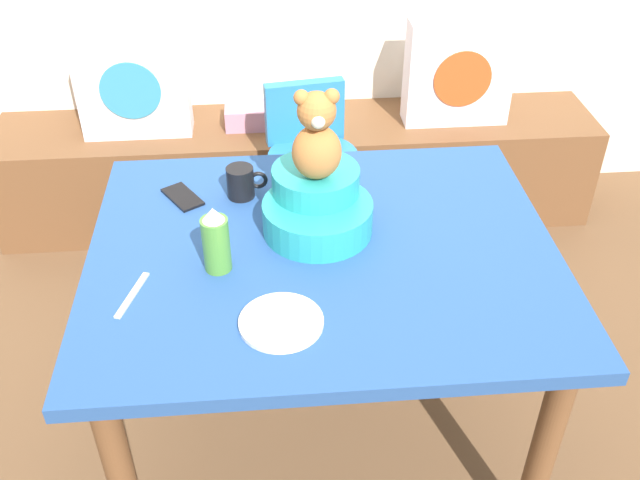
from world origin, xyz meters
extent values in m
plane|color=brown|center=(0.00, 0.00, 0.00)|extent=(8.00, 8.00, 0.00)
cube|color=brown|center=(0.00, 1.26, 0.23)|extent=(2.60, 0.44, 0.46)
cube|color=silver|center=(-0.66, 1.24, 0.68)|extent=(0.44, 0.14, 0.44)
cylinder|color=teal|center=(-0.66, 1.16, 0.68)|extent=(0.24, 0.01, 0.24)
cube|color=silver|center=(0.68, 1.24, 0.68)|extent=(0.44, 0.14, 0.44)
cylinder|color=#D84C1E|center=(0.68, 1.16, 0.68)|extent=(0.24, 0.01, 0.24)
cube|color=#BA7E97|center=(-0.21, 1.26, 0.50)|extent=(0.20, 0.14, 0.09)
cube|color=#264C8C|center=(0.00, 0.00, 0.72)|extent=(1.25, 1.01, 0.04)
cylinder|color=brown|center=(0.53, -0.42, 0.35)|extent=(0.07, 0.07, 0.70)
cylinder|color=brown|center=(-0.53, 0.42, 0.35)|extent=(0.07, 0.07, 0.70)
cylinder|color=brown|center=(0.53, 0.42, 0.35)|extent=(0.07, 0.07, 0.70)
cylinder|color=#2672B2|center=(0.03, 0.81, 0.51)|extent=(0.34, 0.34, 0.10)
cube|color=#2672B2|center=(0.01, 0.94, 0.67)|extent=(0.30, 0.09, 0.24)
cube|color=white|center=(0.06, 0.63, 0.58)|extent=(0.33, 0.24, 0.02)
cylinder|color=silver|center=(-0.11, 0.67, 0.23)|extent=(0.03, 0.03, 0.46)
cylinder|color=silver|center=(0.17, 0.67, 0.23)|extent=(0.03, 0.03, 0.46)
cylinder|color=silver|center=(-0.11, 0.95, 0.23)|extent=(0.03, 0.03, 0.46)
cylinder|color=silver|center=(0.17, 0.95, 0.23)|extent=(0.03, 0.03, 0.46)
cylinder|color=teal|center=(-0.01, 0.08, 0.79)|extent=(0.30, 0.30, 0.09)
cylinder|color=teal|center=(-0.01, 0.14, 0.86)|extent=(0.24, 0.24, 0.07)
ellipsoid|color=#B46F36|center=(-0.01, 0.10, 0.97)|extent=(0.13, 0.11, 0.15)
sphere|color=#B46F36|center=(-0.01, 0.10, 1.09)|extent=(0.10, 0.10, 0.10)
sphere|color=beige|center=(-0.01, 0.06, 1.08)|extent=(0.04, 0.04, 0.04)
sphere|color=#B46F36|center=(-0.05, 0.10, 1.13)|extent=(0.04, 0.04, 0.04)
sphere|color=#B46F36|center=(0.03, 0.10, 1.13)|extent=(0.04, 0.04, 0.04)
cylinder|color=#4C8C33|center=(-0.28, -0.06, 0.81)|extent=(0.07, 0.07, 0.15)
cone|color=white|center=(-0.28, -0.06, 0.91)|extent=(0.06, 0.06, 0.03)
cylinder|color=black|center=(-0.22, 0.27, 0.79)|extent=(0.08, 0.08, 0.09)
torus|color=black|center=(-0.17, 0.27, 0.79)|extent=(0.06, 0.01, 0.06)
cylinder|color=white|center=(-0.12, -0.29, 0.75)|extent=(0.20, 0.20, 0.01)
cube|color=black|center=(-0.39, 0.27, 0.74)|extent=(0.14, 0.16, 0.01)
cube|color=silver|center=(-0.48, -0.16, 0.74)|extent=(0.07, 0.17, 0.01)
camera|label=1|loc=(-0.14, -1.52, 1.89)|focal=40.19mm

